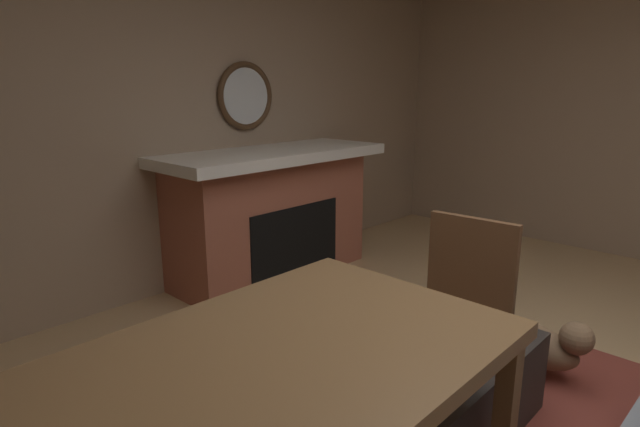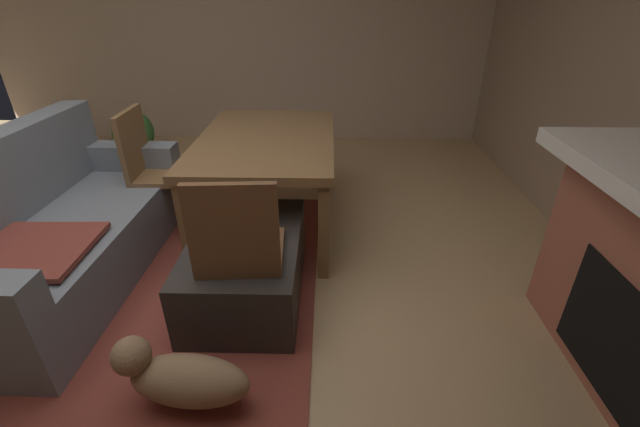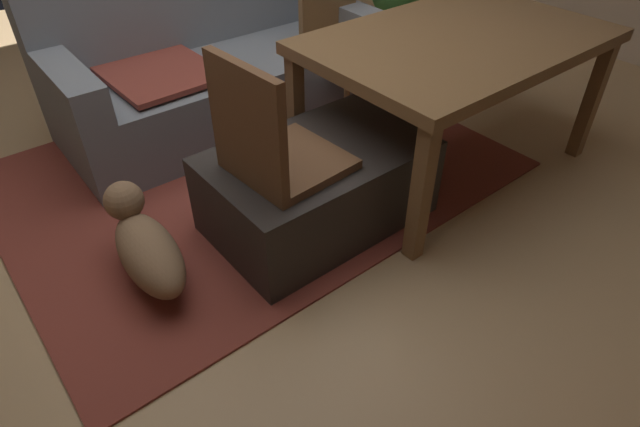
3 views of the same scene
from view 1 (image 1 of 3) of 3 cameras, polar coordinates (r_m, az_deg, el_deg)
wall_back_fireplace_side at (r=3.97m, az=-17.22°, el=12.04°), size 7.02×0.12×2.88m
fireplace at (r=4.18m, az=-5.41°, el=0.08°), size 1.90×0.76×1.05m
round_wall_mirror at (r=4.28m, az=-8.29°, el=12.81°), size 0.55×0.05×0.55m
ottoman_coffee_table at (r=2.50m, az=12.30°, el=-18.62°), size 1.02×0.64×0.41m
tv_remote at (r=2.45m, az=10.87°, el=-13.43°), size 0.11×0.17×0.02m
dining_table at (r=1.68m, az=-4.15°, el=-17.35°), size 1.50×1.00×0.74m
dining_chair_west at (r=2.57m, az=15.25°, el=-9.73°), size 0.47×0.47×0.93m
small_dog at (r=3.10m, az=22.84°, el=-13.08°), size 0.28×0.61×0.33m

